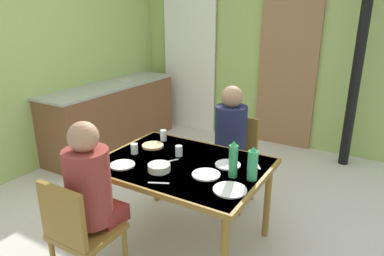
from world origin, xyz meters
name	(u,v)px	position (x,y,z in m)	size (l,w,h in m)	color
ground_plane	(163,215)	(0.00, 0.00, 0.00)	(6.51, 6.51, 0.00)	silver
wall_back	(262,54)	(0.00, 2.51, 1.27)	(4.14, 0.10, 2.54)	#9CB861
wall_left	(61,60)	(-1.97, 0.63, 1.27)	(0.10, 3.76, 2.54)	#9EBB64
door_wooden	(287,76)	(0.41, 2.43, 1.00)	(0.80, 0.05, 2.00)	olive
stove_pipe_column	(358,64)	(1.30, 2.16, 1.27)	(0.12, 0.12, 2.54)	black
curtain_panel	(189,63)	(-1.15, 2.41, 1.07)	(0.90, 0.03, 2.13)	white
kitchen_counter	(112,116)	(-1.64, 1.12, 0.45)	(0.61, 2.13, 0.91)	brown
dining_table	(182,171)	(0.36, -0.22, 0.65)	(1.31, 0.98, 0.72)	olive
chair_near_diner	(79,231)	(0.08, -1.06, 0.50)	(0.40, 0.40, 0.87)	olive
chair_far_diner	(235,155)	(0.45, 0.62, 0.50)	(0.40, 0.40, 0.87)	olive
person_near_diner	(90,184)	(0.08, -0.92, 0.78)	(0.30, 0.37, 0.77)	maroon
person_far_diner	(230,132)	(0.45, 0.49, 0.78)	(0.30, 0.37, 0.77)	#282B44
water_bottle_green_near	(233,160)	(0.81, -0.23, 0.85)	(0.07, 0.07, 0.28)	#33965A
water_bottle_green_far	(253,164)	(0.94, -0.20, 0.84)	(0.07, 0.07, 0.26)	#329A5D
serving_bowl_center	(159,168)	(0.29, -0.43, 0.75)	(0.17, 0.17, 0.06)	silver
dinner_plate_near_left	(122,165)	(-0.02, -0.50, 0.73)	(0.20, 0.20, 0.01)	white
dinner_plate_near_right	(230,190)	(0.87, -0.43, 0.73)	(0.23, 0.23, 0.01)	white
dinner_plate_far_center	(206,175)	(0.63, -0.31, 0.73)	(0.21, 0.21, 0.01)	white
dinner_plate_far_side	(228,165)	(0.69, -0.07, 0.73)	(0.20, 0.20, 0.01)	white
drinking_glass_by_near_diner	(134,149)	(-0.09, -0.26, 0.77)	(0.06, 0.06, 0.09)	silver
drinking_glass_by_far_diner	(163,135)	(-0.05, 0.12, 0.77)	(0.06, 0.06, 0.10)	silver
drinking_glass_spare_center	(179,151)	(0.26, -0.11, 0.77)	(0.06, 0.06, 0.09)	silver
bread_plate_sliced	(153,146)	(-0.05, -0.06, 0.73)	(0.19, 0.19, 0.02)	#DBB77A
cutlery_knife_near	(170,161)	(0.26, -0.24, 0.72)	(0.15, 0.02, 0.00)	silver
cutlery_fork_near	(257,165)	(0.89, 0.05, 0.72)	(0.15, 0.02, 0.00)	silver
cutlery_knife_far	(232,154)	(0.63, 0.15, 0.72)	(0.15, 0.02, 0.00)	silver
cutlery_fork_far	(159,183)	(0.40, -0.59, 0.72)	(0.15, 0.02, 0.00)	silver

